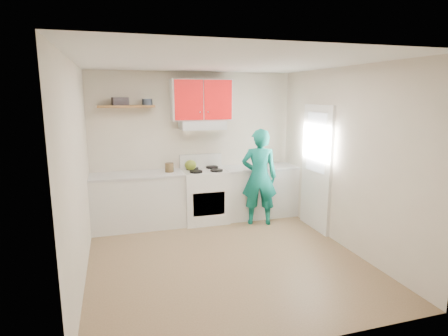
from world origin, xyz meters
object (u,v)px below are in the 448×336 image
object	(u,v)px
kettle	(191,165)
person	(259,177)
tin	(147,102)
crock	(169,168)
stove	(205,196)

from	to	relation	value
kettle	person	bearing A→B (deg)	-25.74
tin	crock	bearing A→B (deg)	-24.19
crock	person	xyz separation A→B (m)	(1.47, -0.42, -0.16)
tin	kettle	bearing A→B (deg)	-5.82
stove	person	distance (m)	1.02
kettle	crock	bearing A→B (deg)	-171.27
person	stove	bearing A→B (deg)	-6.96
tin	kettle	distance (m)	1.29
kettle	stove	bearing A→B (deg)	-22.07
stove	person	size ratio (longest dim) A/B	0.56
stove	tin	size ratio (longest dim) A/B	5.43
crock	person	size ratio (longest dim) A/B	0.11
stove	crock	size ratio (longest dim) A/B	5.24
crock	person	world-z (taller)	person
tin	crock	xyz separation A→B (m)	(0.31, -0.14, -1.10)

